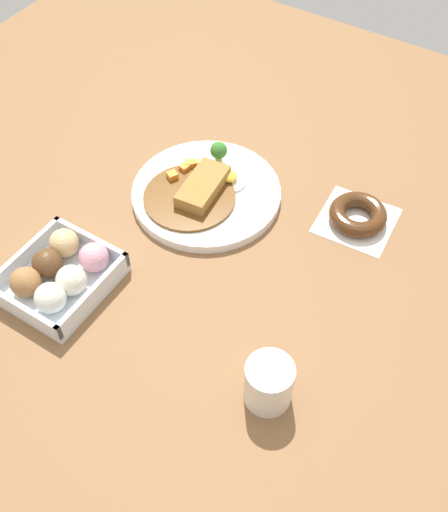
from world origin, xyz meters
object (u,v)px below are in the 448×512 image
(curry_plate, at_px, (205,192))
(coffee_mug, at_px, (269,383))
(donut_box, at_px, (59,274))
(chocolate_ring_donut, at_px, (358,215))

(curry_plate, relative_size, coffee_mug, 3.46)
(curry_plate, bearing_deg, donut_box, -16.87)
(chocolate_ring_donut, distance_m, coffee_mug, 0.38)
(curry_plate, distance_m, coffee_mug, 0.41)
(curry_plate, xyz_separation_m, coffee_mug, (0.29, 0.29, 0.03))
(coffee_mug, bearing_deg, curry_plate, -134.23)
(curry_plate, xyz_separation_m, chocolate_ring_donut, (-0.09, 0.26, 0.00))
(donut_box, xyz_separation_m, chocolate_ring_donut, (-0.39, 0.35, -0.01))
(donut_box, distance_m, coffee_mug, 0.38)
(curry_plate, height_order, donut_box, curry_plate)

